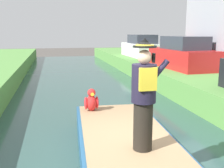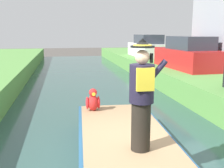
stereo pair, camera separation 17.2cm
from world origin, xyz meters
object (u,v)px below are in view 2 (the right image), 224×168
object	(u,v)px
person_pirate	(142,96)
parked_car_white	(147,47)
parked_car_red	(188,55)
parrot_plush	(93,101)
boat	(124,145)

from	to	relation	value
person_pirate	parked_car_white	bearing A→B (deg)	63.00
parked_car_red	parked_car_white	xyz separation A→B (m)	(0.00, 6.18, 0.00)
parrot_plush	parked_car_red	bearing A→B (deg)	46.41
parked_car_white	boat	bearing A→B (deg)	-109.70
parrot_plush	parked_car_white	xyz separation A→B (m)	(5.14, 11.58, 0.61)
person_pirate	parked_car_red	size ratio (longest dim) A/B	0.45
parrot_plush	parked_car_white	world-z (taller)	parked_car_white
parrot_plush	person_pirate	bearing A→B (deg)	-77.68
person_pirate	parrot_plush	distance (m)	2.56
person_pirate	parked_car_red	bearing A→B (deg)	50.67
person_pirate	parked_car_white	xyz separation A→B (m)	(4.61, 13.99, -0.07)
parrot_plush	parked_car_white	size ratio (longest dim) A/B	0.14
boat	parrot_plush	world-z (taller)	parrot_plush
person_pirate	parked_car_red	distance (m)	9.07
parked_car_white	parrot_plush	bearing A→B (deg)	-113.92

